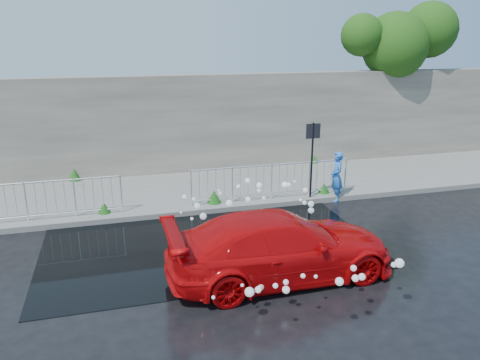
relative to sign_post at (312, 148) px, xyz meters
name	(u,v)px	position (x,y,z in m)	size (l,w,h in m)	color
ground	(195,262)	(-4.20, -3.10, -1.72)	(90.00, 90.00, 0.00)	black
pavement	(168,192)	(-4.20, 1.90, -1.65)	(30.00, 4.00, 0.15)	slate
curb	(177,213)	(-4.20, -0.10, -1.64)	(30.00, 0.25, 0.16)	slate
retaining_wall	(158,125)	(-4.20, 4.10, 0.18)	(30.00, 0.60, 3.50)	#5A534C
puddle	(207,242)	(-3.70, -2.10, -1.72)	(8.00, 5.00, 0.01)	black
sign_post	(312,148)	(0.00, 0.00, 0.00)	(0.45, 0.06, 2.50)	black
tree	(402,40)	(5.60, 4.32, 3.08)	(4.93, 2.64, 6.31)	#332114
railing_left	(26,200)	(-8.20, 0.25, -0.99)	(5.05, 0.05, 1.10)	silver
railing_right	(271,180)	(-1.20, 0.25, -0.99)	(5.05, 0.05, 1.10)	silver
weeds	(160,189)	(-4.51, 1.49, -1.40)	(12.17, 3.93, 0.43)	#164813
water_spray	(270,222)	(-2.36, -2.99, -0.96)	(3.68, 5.81, 0.94)	white
red_car	(281,246)	(-2.52, -4.22, -1.01)	(1.99, 4.89, 1.42)	#C0070A
person	(337,177)	(0.82, -0.10, -0.93)	(0.58, 0.38, 1.58)	blue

